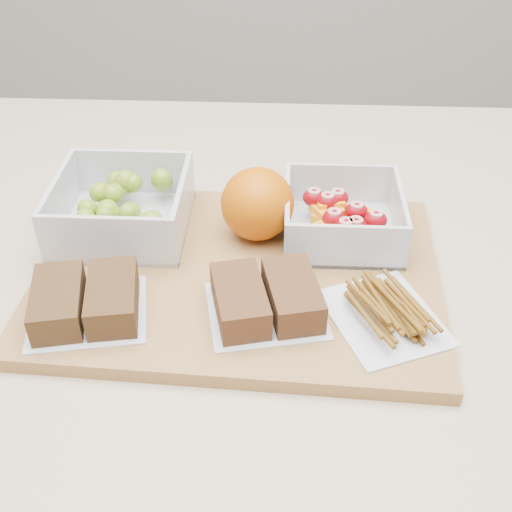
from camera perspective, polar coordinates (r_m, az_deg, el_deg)
The scene contains 8 objects.
counter at distance 1.03m, azimuth 0.19°, elevation -21.70°, with size 1.20×0.90×0.90m, color beige.
cutting_board at distance 0.68m, azimuth -1.56°, elevation -1.70°, with size 0.42×0.30×0.02m, color #A17542.
grape_container at distance 0.74m, azimuth -11.63°, elevation 4.31°, with size 0.15×0.15×0.06m.
fruit_container at distance 0.72m, azimuth 7.63°, elevation 3.29°, with size 0.13×0.13×0.05m.
orange at distance 0.70m, azimuth 0.13°, elevation 4.65°, with size 0.08×0.08×0.08m, color #CD5C04.
sandwich_bag_left at distance 0.63m, azimuth -14.90°, elevation -3.87°, with size 0.13×0.12×0.03m.
sandwich_bag_center at distance 0.62m, azimuth 0.93°, elevation -3.81°, with size 0.13×0.12×0.03m.
pretzel_bag at distance 0.62m, azimuth 11.41°, elevation -4.60°, with size 0.13×0.14×0.03m.
Camera 1 is at (0.02, -0.53, 1.34)m, focal length 45.00 mm.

